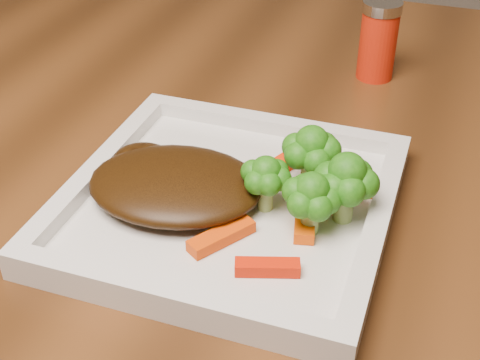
% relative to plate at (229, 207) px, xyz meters
% --- Properties ---
extents(plate, '(0.27, 0.27, 0.01)m').
position_rel_plate_xyz_m(plate, '(0.00, 0.00, 0.00)').
color(plate, silver).
rests_on(plate, dining_table).
extents(steak, '(0.16, 0.13, 0.03)m').
position_rel_plate_xyz_m(steak, '(-0.04, -0.01, 0.02)').
color(steak, '#331D07').
rests_on(steak, plate).
extents(broccoli_0, '(0.07, 0.07, 0.07)m').
position_rel_plate_xyz_m(broccoli_0, '(0.06, 0.04, 0.04)').
color(broccoli_0, '#116010').
rests_on(broccoli_0, plate).
extents(broccoli_1, '(0.07, 0.07, 0.06)m').
position_rel_plate_xyz_m(broccoli_1, '(0.10, 0.01, 0.04)').
color(broccoli_1, '#226110').
rests_on(broccoli_1, plate).
extents(broccoli_2, '(0.06, 0.06, 0.06)m').
position_rel_plate_xyz_m(broccoli_2, '(0.07, -0.02, 0.04)').
color(broccoli_2, '#247012').
rests_on(broccoli_2, plate).
extents(broccoli_3, '(0.05, 0.05, 0.06)m').
position_rel_plate_xyz_m(broccoli_3, '(0.03, 0.00, 0.04)').
color(broccoli_3, '#146410').
rests_on(broccoli_3, plate).
extents(carrot_0, '(0.05, 0.03, 0.01)m').
position_rel_plate_xyz_m(carrot_0, '(0.06, -0.07, 0.01)').
color(carrot_0, red).
rests_on(carrot_0, plate).
extents(carrot_2, '(0.04, 0.06, 0.01)m').
position_rel_plate_xyz_m(carrot_2, '(0.01, -0.05, 0.01)').
color(carrot_2, '#D53B03').
rests_on(carrot_2, plate).
extents(carrot_3, '(0.06, 0.02, 0.01)m').
position_rel_plate_xyz_m(carrot_3, '(0.10, 0.05, 0.01)').
color(carrot_3, '#F44C03').
rests_on(carrot_3, plate).
extents(carrot_4, '(0.04, 0.06, 0.01)m').
position_rel_plate_xyz_m(carrot_4, '(0.03, 0.06, 0.01)').
color(carrot_4, red).
rests_on(carrot_4, plate).
extents(carrot_5, '(0.03, 0.06, 0.01)m').
position_rel_plate_xyz_m(carrot_5, '(0.07, -0.01, 0.01)').
color(carrot_5, '#EA4A03').
rests_on(carrot_5, plate).
extents(spice_shaker, '(0.05, 0.05, 0.09)m').
position_rel_plate_xyz_m(spice_shaker, '(0.07, 0.30, 0.04)').
color(spice_shaker, red).
rests_on(spice_shaker, dining_table).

